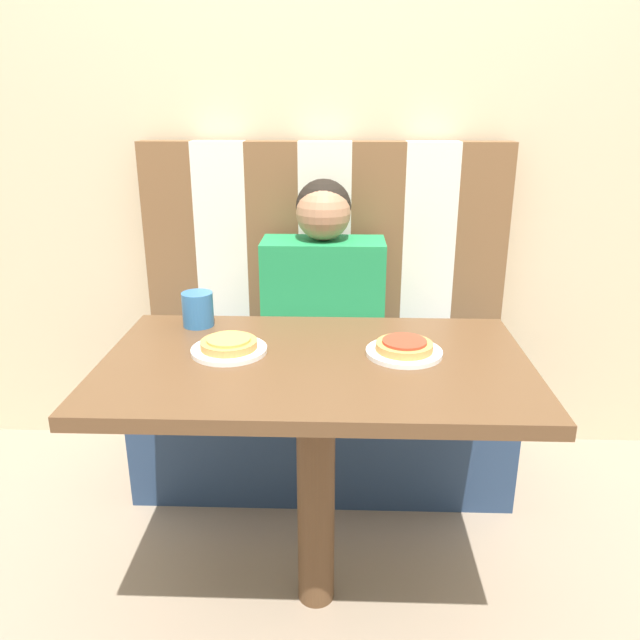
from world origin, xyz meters
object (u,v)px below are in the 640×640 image
object	(u,v)px
pizza_left	(229,343)
plate_right	(404,352)
person	(323,281)
pizza_right	(404,346)
drinking_cup	(198,309)
plate_left	(229,350)

from	to	relation	value
pizza_left	plate_right	bearing A→B (deg)	0.00
person	pizza_right	bearing A→B (deg)	-69.82
person	plate_right	distance (m)	0.63
pizza_right	drinking_cup	distance (m)	0.59
plate_left	plate_right	bearing A→B (deg)	0.00
pizza_left	pizza_right	xyz separation A→B (m)	(0.44, 0.00, 0.00)
plate_right	pizza_left	bearing A→B (deg)	180.00
person	pizza_left	xyz separation A→B (m)	(-0.22, -0.59, 0.01)
person	plate_right	xyz separation A→B (m)	(0.22, -0.59, -0.01)
plate_left	pizza_left	xyz separation A→B (m)	(0.00, 0.00, 0.02)
pizza_left	plate_left	bearing A→B (deg)	180.00
person	plate_left	size ratio (longest dim) A/B	3.39
person	drinking_cup	size ratio (longest dim) A/B	6.73
pizza_right	pizza_left	bearing A→B (deg)	180.00
pizza_left	pizza_right	world-z (taller)	same
plate_right	pizza_right	bearing A→B (deg)	180.00
person	pizza_left	distance (m)	0.63
person	pizza_left	bearing A→B (deg)	-110.18
plate_right	drinking_cup	distance (m)	0.59
pizza_right	drinking_cup	bearing A→B (deg)	160.80
person	drinking_cup	bearing A→B (deg)	-130.11
person	pizza_left	size ratio (longest dim) A/B	4.56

